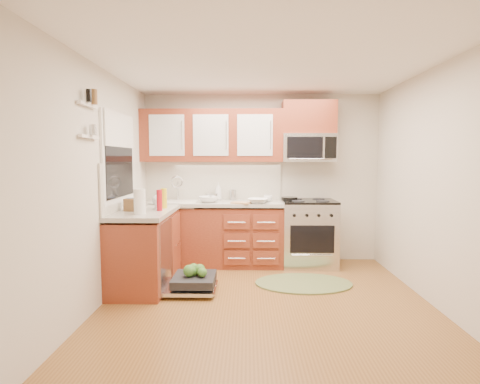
{
  "coord_description": "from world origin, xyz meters",
  "views": [
    {
      "loc": [
        -0.2,
        -3.93,
        1.54
      ],
      "look_at": [
        -0.3,
        0.85,
        1.12
      ],
      "focal_mm": 28.0,
      "sensor_mm": 36.0,
      "label": 1
    }
  ],
  "objects_px": {
    "sink": "(175,210)",
    "microwave": "(308,148)",
    "bowl_a": "(258,201)",
    "bowl_b": "(208,199)",
    "rug": "(304,283)",
    "dishwasher": "(191,283)",
    "stock_pot": "(212,197)",
    "upper_cabinets": "(212,136)",
    "cup": "(268,199)",
    "paper_towel_roll": "(140,201)",
    "cutting_board": "(241,203)",
    "skillet": "(289,199)",
    "range": "(308,233)"
  },
  "relations": [
    {
      "from": "bowl_a",
      "to": "paper_towel_roll",
      "type": "bearing_deg",
      "value": -142.17
    },
    {
      "from": "rug",
      "to": "cutting_board",
      "type": "relative_size",
      "value": 4.59
    },
    {
      "from": "upper_cabinets",
      "to": "sink",
      "type": "relative_size",
      "value": 3.31
    },
    {
      "from": "microwave",
      "to": "cutting_board",
      "type": "relative_size",
      "value": 2.92
    },
    {
      "from": "sink",
      "to": "rug",
      "type": "distance_m",
      "value": 2.09
    },
    {
      "from": "dishwasher",
      "to": "paper_towel_roll",
      "type": "relative_size",
      "value": 2.49
    },
    {
      "from": "range",
      "to": "skillet",
      "type": "distance_m",
      "value": 0.57
    },
    {
      "from": "sink",
      "to": "bowl_b",
      "type": "height_order",
      "value": "bowl_b"
    },
    {
      "from": "sink",
      "to": "paper_towel_roll",
      "type": "relative_size",
      "value": 2.21
    },
    {
      "from": "cutting_board",
      "to": "skillet",
      "type": "bearing_deg",
      "value": 17.48
    },
    {
      "from": "paper_towel_roll",
      "to": "bowl_b",
      "type": "distance_m",
      "value": 1.31
    },
    {
      "from": "paper_towel_roll",
      "to": "sink",
      "type": "bearing_deg",
      "value": 82.52
    },
    {
      "from": "bowl_a",
      "to": "cup",
      "type": "distance_m",
      "value": 0.22
    },
    {
      "from": "cup",
      "to": "range",
      "type": "bearing_deg",
      "value": 1.91
    },
    {
      "from": "upper_cabinets",
      "to": "bowl_b",
      "type": "distance_m",
      "value": 0.94
    },
    {
      "from": "rug",
      "to": "bowl_a",
      "type": "xyz_separation_m",
      "value": [
        -0.55,
        0.66,
        0.95
      ]
    },
    {
      "from": "microwave",
      "to": "rug",
      "type": "distance_m",
      "value": 1.96
    },
    {
      "from": "bowl_a",
      "to": "cup",
      "type": "height_order",
      "value": "cup"
    },
    {
      "from": "range",
      "to": "cutting_board",
      "type": "xyz_separation_m",
      "value": [
        -0.97,
        -0.21,
        0.46
      ]
    },
    {
      "from": "skillet",
      "to": "range",
      "type": "bearing_deg",
      "value": -1.32
    },
    {
      "from": "stock_pot",
      "to": "cup",
      "type": "height_order",
      "value": "stock_pot"
    },
    {
      "from": "dishwasher",
      "to": "bowl_a",
      "type": "relative_size",
      "value": 2.53
    },
    {
      "from": "sink",
      "to": "cutting_board",
      "type": "distance_m",
      "value": 0.99
    },
    {
      "from": "upper_cabinets",
      "to": "sink",
      "type": "bearing_deg",
      "value": -163.55
    },
    {
      "from": "upper_cabinets",
      "to": "dishwasher",
      "type": "height_order",
      "value": "upper_cabinets"
    },
    {
      "from": "cup",
      "to": "upper_cabinets",
      "type": "bearing_deg",
      "value": 168.57
    },
    {
      "from": "bowl_b",
      "to": "bowl_a",
      "type": "bearing_deg",
      "value": -6.85
    },
    {
      "from": "sink",
      "to": "bowl_b",
      "type": "xyz_separation_m",
      "value": [
        0.49,
        -0.09,
        0.17
      ]
    },
    {
      "from": "dishwasher",
      "to": "rug",
      "type": "relative_size",
      "value": 0.59
    },
    {
      "from": "upper_cabinets",
      "to": "cup",
      "type": "relative_size",
      "value": 16.49
    },
    {
      "from": "stock_pot",
      "to": "cutting_board",
      "type": "xyz_separation_m",
      "value": [
        0.45,
        -0.33,
        -0.05
      ]
    },
    {
      "from": "dishwasher",
      "to": "stock_pot",
      "type": "distance_m",
      "value": 1.53
    },
    {
      "from": "rug",
      "to": "stock_pot",
      "type": "distance_m",
      "value": 1.84
    },
    {
      "from": "cutting_board",
      "to": "cup",
      "type": "height_order",
      "value": "cup"
    },
    {
      "from": "microwave",
      "to": "skillet",
      "type": "height_order",
      "value": "microwave"
    },
    {
      "from": "sink",
      "to": "bowl_a",
      "type": "xyz_separation_m",
      "value": [
        1.19,
        -0.17,
        0.16
      ]
    },
    {
      "from": "stock_pot",
      "to": "rug",
      "type": "bearing_deg",
      "value": -38.26
    },
    {
      "from": "stock_pot",
      "to": "bowl_b",
      "type": "distance_m",
      "value": 0.22
    },
    {
      "from": "sink",
      "to": "microwave",
      "type": "bearing_deg",
      "value": 3.85
    },
    {
      "from": "dishwasher",
      "to": "cup",
      "type": "relative_size",
      "value": 5.63
    },
    {
      "from": "rug",
      "to": "paper_towel_roll",
      "type": "height_order",
      "value": "paper_towel_roll"
    },
    {
      "from": "upper_cabinets",
      "to": "dishwasher",
      "type": "distance_m",
      "value": 2.19
    },
    {
      "from": "cutting_board",
      "to": "bowl_b",
      "type": "distance_m",
      "value": 0.49
    },
    {
      "from": "range",
      "to": "skillet",
      "type": "xyz_separation_m",
      "value": [
        -0.28,
        0.01,
        0.5
      ]
    },
    {
      "from": "dishwasher",
      "to": "bowl_b",
      "type": "height_order",
      "value": "bowl_b"
    },
    {
      "from": "dishwasher",
      "to": "sink",
      "type": "bearing_deg",
      "value": 109.2
    },
    {
      "from": "sink",
      "to": "skillet",
      "type": "relative_size",
      "value": 2.65
    },
    {
      "from": "range",
      "to": "bowl_a",
      "type": "bearing_deg",
      "value": -166.35
    },
    {
      "from": "paper_towel_roll",
      "to": "skillet",
      "type": "bearing_deg",
      "value": 34.28
    },
    {
      "from": "microwave",
      "to": "skillet",
      "type": "bearing_deg",
      "value": -157.93
    }
  ]
}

